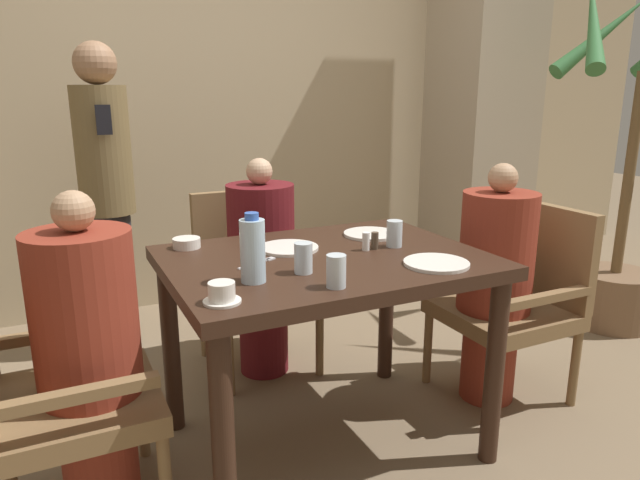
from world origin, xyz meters
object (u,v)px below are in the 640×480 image
at_px(diner_in_left_chair, 89,355).
at_px(diner_in_far_chair, 262,266).
at_px(potted_palm, 626,204).
at_px(plate_dessert_center, 371,234).
at_px(bowl_small, 187,243).
at_px(diner_in_right_chair, 494,282).
at_px(water_bottle, 253,250).
at_px(plate_main_left, 289,248).
at_px(glass_tall_near, 303,258).
at_px(chair_far_side, 253,272).
at_px(chair_left_side, 43,389).
at_px(glass_tall_far, 394,234).
at_px(teacup_with_saucer, 222,294).
at_px(standing_host, 107,192).
at_px(plate_main_right, 436,263).
at_px(chair_right_side, 517,294).
at_px(glass_tall_mid, 336,271).

height_order(diner_in_left_chair, diner_in_far_chair, diner_in_left_chair).
bearing_deg(potted_palm, plate_dessert_center, -175.60).
bearing_deg(diner_in_far_chair, bowl_small, -140.55).
distance_m(diner_in_right_chair, water_bottle, 1.22).
xyz_separation_m(bowl_small, water_bottle, (0.10, -0.50, 0.08)).
xyz_separation_m(diner_in_right_chair, plate_main_left, (-0.92, 0.14, 0.23)).
bearing_deg(glass_tall_near, chair_far_side, 81.00).
bearing_deg(chair_far_side, diner_in_right_chair, -44.90).
height_order(potted_palm, bowl_small, potted_palm).
bearing_deg(chair_left_side, glass_tall_far, 0.08).
height_order(bowl_small, water_bottle, water_bottle).
height_order(teacup_with_saucer, water_bottle, water_bottle).
relative_size(diner_in_right_chair, glass_tall_near, 10.41).
bearing_deg(plate_main_left, glass_tall_near, -103.23).
xyz_separation_m(diner_in_right_chair, water_bottle, (-1.17, -0.16, 0.33)).
bearing_deg(plate_dessert_center, chair_left_side, -171.44).
bearing_deg(water_bottle, diner_in_right_chair, 8.01).
bearing_deg(potted_palm, standing_host, 160.71).
xyz_separation_m(potted_palm, bowl_small, (-2.53, 0.00, 0.06)).
distance_m(chair_left_side, plate_dessert_center, 1.33).
xyz_separation_m(diner_in_left_chair, plate_main_right, (1.13, -0.27, 0.23)).
bearing_deg(chair_right_side, glass_tall_near, -172.38).
height_order(chair_left_side, potted_palm, potted_palm).
bearing_deg(plate_main_right, chair_right_side, 21.91).
bearing_deg(chair_left_side, glass_tall_mid, -21.01).
bearing_deg(glass_tall_mid, glass_tall_near, 100.30).
height_order(chair_right_side, plate_main_left, chair_right_side).
xyz_separation_m(plate_main_left, bowl_small, (-0.35, 0.19, 0.01)).
bearing_deg(glass_tall_mid, diner_in_far_chair, 83.07).
relative_size(chair_far_side, teacup_with_saucer, 7.91).
bearing_deg(plate_dessert_center, plate_main_left, -172.20).
xyz_separation_m(plate_main_left, glass_tall_mid, (-0.04, -0.46, 0.05)).
height_order(standing_host, plate_main_left, standing_host).
bearing_deg(chair_right_side, glass_tall_mid, -163.42).
relative_size(diner_in_far_chair, plate_dessert_center, 4.67).
bearing_deg(teacup_with_saucer, chair_right_side, 11.79).
height_order(diner_in_left_chair, glass_tall_mid, diner_in_left_chair).
distance_m(teacup_with_saucer, bowl_small, 0.64).
distance_m(diner_in_left_chair, plate_dessert_center, 1.18).
bearing_deg(glass_tall_near, potted_palm, 12.06).
bearing_deg(diner_in_far_chair, plate_dessert_center, -57.96).
distance_m(chair_left_side, potted_palm, 3.10).
height_order(diner_in_right_chair, plate_main_left, diner_in_right_chair).
xyz_separation_m(standing_host, plate_main_left, (0.53, -1.14, -0.08)).
relative_size(potted_palm, plate_main_left, 8.98).
xyz_separation_m(chair_far_side, plate_main_left, (-0.09, -0.69, 0.31)).
distance_m(standing_host, potted_palm, 2.88).
bearing_deg(glass_tall_mid, plate_main_right, 7.46).
bearing_deg(glass_tall_mid, bowl_small, 115.13).
xyz_separation_m(chair_far_side, potted_palm, (2.10, -0.50, 0.26)).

